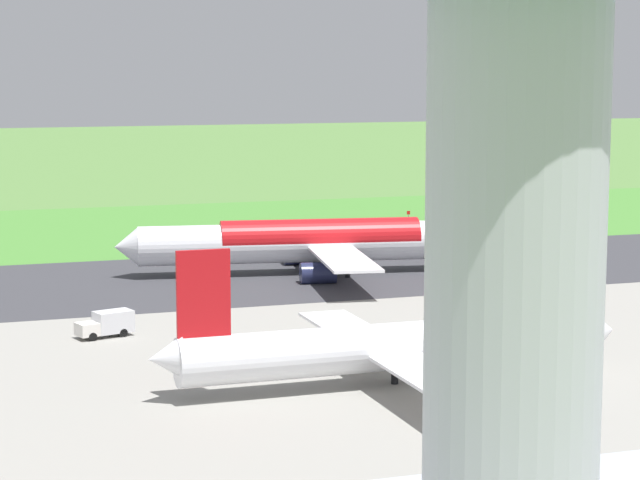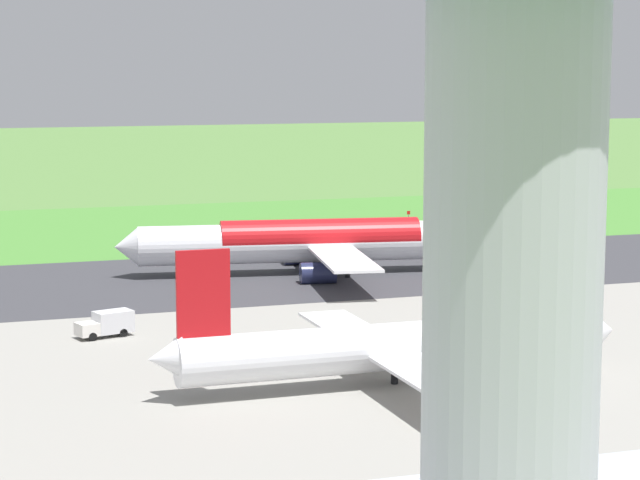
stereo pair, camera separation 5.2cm
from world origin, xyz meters
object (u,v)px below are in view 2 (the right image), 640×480
object	(u,v)px
no_stopping_sign	(409,216)
service_truck_baggage	(107,324)
airliner_parked_mid	(392,346)
traffic_cone_orange	(383,223)
airliner_main	(323,241)

from	to	relation	value
no_stopping_sign	service_truck_baggage	bearing A→B (deg)	49.15
airliner_parked_mid	no_stopping_sign	distance (m)	109.56
traffic_cone_orange	airliner_parked_mid	bearing A→B (deg)	69.11
airliner_parked_mid	service_truck_baggage	bearing A→B (deg)	-52.52
service_truck_baggage	no_stopping_sign	xyz separation A→B (m)	(-63.80, -73.80, -0.01)
no_stopping_sign	traffic_cone_orange	xyz separation A→B (m)	(4.35, -1.14, -1.12)
airliner_parked_mid	traffic_cone_orange	distance (m)	109.01
service_truck_baggage	airliner_main	bearing A→B (deg)	-137.99
airliner_main	traffic_cone_orange	distance (m)	52.07
service_truck_baggage	no_stopping_sign	world-z (taller)	service_truck_baggage
airliner_main	traffic_cone_orange	world-z (taller)	airliner_main
airliner_main	airliner_parked_mid	size ratio (longest dim) A/B	1.25
service_truck_baggage	no_stopping_sign	size ratio (longest dim) A/B	2.67
no_stopping_sign	traffic_cone_orange	size ratio (longest dim) A/B	4.22
airliner_main	airliner_parked_mid	bearing A→B (deg)	77.36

